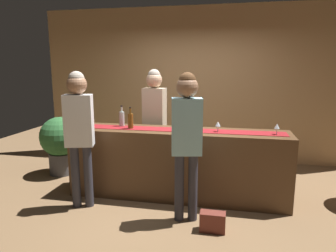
% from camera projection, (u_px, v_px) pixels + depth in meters
% --- Properties ---
extents(ground_plane, '(10.00, 10.00, 0.00)m').
position_uv_depth(ground_plane, '(177.00, 196.00, 4.31)').
color(ground_plane, brown).
extents(back_wall, '(6.00, 0.12, 2.90)m').
position_uv_depth(back_wall, '(195.00, 85.00, 5.86)').
color(back_wall, tan).
rests_on(back_wall, ground).
extents(bar_counter, '(2.98, 0.60, 0.95)m').
position_uv_depth(bar_counter, '(177.00, 164.00, 4.22)').
color(bar_counter, '#543821').
rests_on(bar_counter, ground).
extents(counter_runner_cloth, '(2.83, 0.28, 0.01)m').
position_uv_depth(counter_runner_cloth, '(178.00, 130.00, 4.13)').
color(counter_runner_cloth, maroon).
rests_on(counter_runner_cloth, bar_counter).
extents(wine_bottle_clear, '(0.07, 0.07, 0.30)m').
position_uv_depth(wine_bottle_clear, '(122.00, 119.00, 4.37)').
color(wine_bottle_clear, '#B2C6C1').
rests_on(wine_bottle_clear, bar_counter).
extents(wine_bottle_amber, '(0.07, 0.07, 0.30)m').
position_uv_depth(wine_bottle_amber, '(131.00, 121.00, 4.20)').
color(wine_bottle_amber, brown).
rests_on(wine_bottle_amber, bar_counter).
extents(wine_glass_near_customer, '(0.07, 0.07, 0.14)m').
position_uv_depth(wine_glass_near_customer, '(190.00, 124.00, 3.98)').
color(wine_glass_near_customer, silver).
rests_on(wine_glass_near_customer, bar_counter).
extents(wine_glass_mid_counter, '(0.07, 0.07, 0.14)m').
position_uv_depth(wine_glass_mid_counter, '(277.00, 127.00, 3.82)').
color(wine_glass_mid_counter, silver).
rests_on(wine_glass_mid_counter, bar_counter).
extents(wine_glass_far_end, '(0.07, 0.07, 0.14)m').
position_uv_depth(wine_glass_far_end, '(218.00, 124.00, 3.98)').
color(wine_glass_far_end, silver).
rests_on(wine_glass_far_end, bar_counter).
extents(bartender, '(0.36, 0.25, 1.76)m').
position_uv_depth(bartender, '(154.00, 112.00, 4.75)').
color(bartender, '#26262B').
rests_on(bartender, ground).
extents(customer_sipping, '(0.37, 0.26, 1.74)m').
position_uv_depth(customer_sipping, '(187.00, 131.00, 3.44)').
color(customer_sipping, '#33333D').
rests_on(customer_sipping, ground).
extents(customer_browsing, '(0.38, 0.29, 1.74)m').
position_uv_depth(customer_browsing, '(79.00, 125.00, 3.79)').
color(customer_browsing, '#33333D').
rests_on(customer_browsing, ground).
extents(potted_plant_tall, '(0.67, 0.67, 0.98)m').
position_uv_depth(potted_plant_tall, '(61.00, 141.00, 5.12)').
color(potted_plant_tall, '#4C4C51').
rests_on(potted_plant_tall, ground).
extents(handbag, '(0.28, 0.14, 0.22)m').
position_uv_depth(handbag, '(213.00, 222.00, 3.36)').
color(handbag, brown).
rests_on(handbag, ground).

